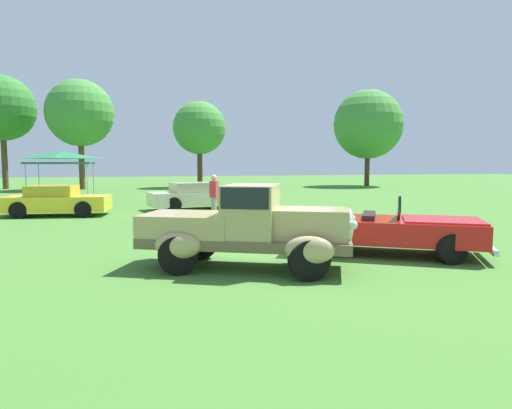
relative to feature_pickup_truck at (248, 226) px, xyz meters
name	(u,v)px	position (x,y,z in m)	size (l,w,h in m)	color
ground_plane	(269,263)	(0.55, 0.40, -0.86)	(120.00, 120.00, 0.00)	#42752D
feature_pickup_truck	(248,226)	(0.00, 0.00, 0.00)	(4.41, 3.06, 1.70)	brown
neighbor_convertible	(392,230)	(3.59, 0.58, -0.29)	(4.58, 3.59, 1.40)	red
show_car_yellow	(56,201)	(-5.46, 10.61, -0.27)	(4.16, 2.16, 1.22)	yellow
show_car_cream	(196,196)	(0.26, 11.82, -0.26)	(4.44, 2.51, 1.22)	beige
spectator_near_truck	(214,196)	(0.48, 7.67, 0.05)	(0.38, 0.46, 1.69)	#9E998E
canopy_tent_left_field	(61,157)	(-6.19, 16.61, 1.56)	(3.14, 3.14, 2.71)	#B7B7BC
treeline_far_left	(2,108)	(-12.80, 31.14, 5.51)	(5.14, 5.14, 8.97)	brown
treeline_mid_left	(80,113)	(-6.75, 29.09, 5.07)	(5.18, 5.18, 8.55)	brown
treeline_center	(199,128)	(2.64, 29.85, 4.15)	(4.47, 4.47, 7.28)	#47331E
treeline_mid_right	(368,124)	(17.49, 28.23, 4.62)	(6.13, 6.13, 8.56)	#47331E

